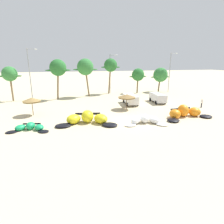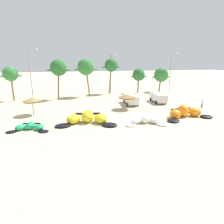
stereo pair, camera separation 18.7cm
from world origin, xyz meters
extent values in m
plane|color=beige|center=(0.00, 0.00, 0.00)|extent=(260.00, 260.00, 0.00)
ellipsoid|color=black|center=(-15.31, -0.50, 0.09)|extent=(1.48, 1.23, 0.19)
ellipsoid|color=#199E5B|center=(-14.43, 0.10, 0.34)|extent=(1.70, 1.68, 0.69)
ellipsoid|color=#199E5B|center=(-13.25, 0.16, 0.46)|extent=(1.29, 1.53, 0.93)
ellipsoid|color=#199E5B|center=(-12.17, -0.36, 0.34)|extent=(1.49, 1.65, 0.69)
ellipsoid|color=black|center=(-11.60, -1.26, 0.09)|extent=(1.69, 1.59, 0.19)
cylinder|color=black|center=(-13.15, 0.62, 0.56)|extent=(2.21, 0.64, 0.20)
cube|color=black|center=(-13.27, 0.02, 0.46)|extent=(0.89, 0.63, 0.04)
ellipsoid|color=black|center=(-9.29, 0.11, 0.17)|extent=(2.35, 1.98, 0.34)
ellipsoid|color=yellow|center=(-7.88, 1.08, 0.63)|extent=(2.70, 2.69, 1.26)
ellipsoid|color=yellow|center=(-5.97, 1.17, 0.85)|extent=(2.07, 2.42, 1.70)
ellipsoid|color=yellow|center=(-4.24, 0.34, 0.63)|extent=(2.39, 2.62, 1.26)
ellipsoid|color=black|center=(-3.33, -1.10, 0.17)|extent=(2.69, 2.55, 0.34)
cylinder|color=black|center=(-5.82, 1.90, 1.01)|extent=(3.55, 1.03, 0.32)
cube|color=black|center=(-6.01, 0.96, 0.85)|extent=(1.42, 1.01, 0.04)
ellipsoid|color=white|center=(-0.63, -1.76, 0.12)|extent=(1.77, 1.42, 0.23)
ellipsoid|color=white|center=(0.34, -1.07, 0.43)|extent=(1.97, 1.96, 0.86)
ellipsoid|color=white|center=(1.67, -0.99, 0.58)|extent=(1.45, 1.79, 1.17)
ellipsoid|color=white|center=(2.89, -1.55, 0.43)|extent=(1.73, 1.95, 0.86)
ellipsoid|color=white|center=(3.54, -2.55, 0.12)|extent=(1.98, 1.83, 0.23)
cylinder|color=white|center=(1.78, -0.44, 0.70)|extent=(2.48, 0.68, 0.23)
cube|color=white|center=(1.65, -1.15, 0.58)|extent=(0.99, 0.74, 0.04)
ellipsoid|color=black|center=(5.86, -1.55, 0.19)|extent=(2.34, 2.25, 0.37)
ellipsoid|color=orange|center=(6.91, -0.26, 0.69)|extent=(2.32, 2.39, 1.38)
ellipsoid|color=orange|center=(8.66, 0.35, 0.93)|extent=(1.78, 1.95, 1.86)
ellipsoid|color=orange|center=(10.49, 0.05, 0.69)|extent=(2.42, 2.44, 1.38)
ellipsoid|color=black|center=(11.74, -1.04, 0.19)|extent=(2.18, 2.05, 0.37)
cylinder|color=black|center=(8.61, 0.98, 1.09)|extent=(3.47, 0.61, 0.31)
cube|color=black|center=(8.68, 0.17, 0.93)|extent=(1.31, 0.76, 0.04)
cylinder|color=brown|center=(-13.88, 6.81, 1.15)|extent=(0.10, 0.10, 2.31)
cone|color=olive|center=(-13.88, 6.81, 2.56)|extent=(2.72, 2.72, 0.51)
cylinder|color=olive|center=(-13.88, 6.81, 2.21)|extent=(2.59, 2.59, 0.20)
cylinder|color=brown|center=(1.70, 6.81, 1.08)|extent=(0.10, 0.10, 2.16)
cone|color=olive|center=(1.70, 6.81, 2.41)|extent=(3.08, 3.08, 0.50)
cylinder|color=brown|center=(1.70, 6.81, 2.06)|extent=(2.92, 2.92, 0.20)
cube|color=silver|center=(9.66, 10.43, 1.09)|extent=(2.34, 5.09, 1.50)
cube|color=black|center=(9.78, 11.79, 1.35)|extent=(1.99, 1.39, 0.56)
cylinder|color=black|center=(8.83, 12.04, 0.34)|extent=(0.30, 0.70, 0.68)
cylinder|color=black|center=(10.75, 11.88, 0.34)|extent=(0.30, 0.70, 0.68)
cylinder|color=black|center=(8.57, 8.98, 0.34)|extent=(0.30, 0.70, 0.68)
cylinder|color=black|center=(10.50, 8.82, 0.34)|extent=(0.30, 0.70, 0.68)
cube|color=white|center=(3.69, 10.31, 1.09)|extent=(2.58, 5.27, 1.50)
cube|color=black|center=(3.83, 11.70, 1.35)|extent=(2.15, 1.47, 0.56)
cylinder|color=black|center=(2.82, 11.98, 0.34)|extent=(0.31, 0.70, 0.68)
cylinder|color=black|center=(4.88, 11.77, 0.34)|extent=(0.31, 0.70, 0.68)
cylinder|color=black|center=(2.49, 8.84, 0.34)|extent=(0.31, 0.70, 0.68)
cylinder|color=black|center=(4.56, 8.63, 0.34)|extent=(0.31, 0.70, 0.68)
cylinder|color=#383842|center=(15.34, 4.36, 0.42)|extent=(0.24, 0.24, 0.85)
cube|color=white|center=(15.34, 4.36, 1.13)|extent=(0.36, 0.22, 0.56)
sphere|color=beige|center=(15.34, 4.36, 1.52)|extent=(0.20, 0.20, 0.20)
cylinder|color=#7F6647|center=(-19.62, 19.46, 2.86)|extent=(0.38, 0.36, 5.71)
sphere|color=#337A38|center=(-19.63, 19.46, 5.71)|extent=(3.06, 3.06, 3.06)
ellipsoid|color=#337A38|center=(-20.85, 19.46, 5.25)|extent=(2.14, 0.50, 0.36)
ellipsoid|color=#337A38|center=(-18.41, 19.46, 5.25)|extent=(2.14, 0.50, 0.36)
cylinder|color=brown|center=(-10.16, 19.03, 3.44)|extent=(0.89, 0.36, 6.90)
sphere|color=#286B2D|center=(-9.90, 19.03, 6.89)|extent=(3.57, 3.57, 3.57)
ellipsoid|color=#286B2D|center=(-11.33, 19.03, 6.35)|extent=(2.50, 0.50, 0.36)
ellipsoid|color=#286B2D|center=(-8.47, 19.03, 6.35)|extent=(2.50, 0.50, 0.36)
cylinder|color=brown|center=(-3.47, 20.88, 3.47)|extent=(1.04, 0.36, 6.94)
sphere|color=#337A38|center=(-3.81, 20.88, 6.93)|extent=(3.83, 3.83, 3.83)
ellipsoid|color=#337A38|center=(-5.34, 20.88, 6.36)|extent=(2.68, 0.50, 0.36)
ellipsoid|color=#337A38|center=(-2.27, 20.88, 6.36)|extent=(2.68, 0.50, 0.36)
cylinder|color=brown|center=(2.65, 23.47, 3.63)|extent=(0.88, 0.36, 7.26)
sphere|color=#286B2D|center=(2.91, 23.47, 7.25)|extent=(3.35, 3.35, 3.35)
ellipsoid|color=#286B2D|center=(1.57, 23.47, 6.75)|extent=(2.34, 0.50, 0.36)
ellipsoid|color=#286B2D|center=(4.25, 23.47, 6.75)|extent=(2.34, 0.50, 0.36)
cylinder|color=brown|center=(10.02, 22.47, 2.40)|extent=(0.46, 0.36, 4.82)
sphere|color=#286B2D|center=(10.07, 22.47, 4.81)|extent=(3.26, 3.26, 3.26)
ellipsoid|color=#286B2D|center=(8.76, 22.47, 4.32)|extent=(2.28, 0.50, 0.36)
ellipsoid|color=#286B2D|center=(11.37, 22.47, 4.32)|extent=(2.28, 0.50, 0.36)
cylinder|color=brown|center=(16.68, 23.01, 2.31)|extent=(0.71, 0.36, 4.62)
sphere|color=#337A38|center=(16.85, 23.01, 4.61)|extent=(3.87, 3.87, 3.87)
ellipsoid|color=#337A38|center=(15.31, 23.01, 4.03)|extent=(2.71, 0.50, 0.36)
ellipsoid|color=#337A38|center=(18.40, 23.01, 4.03)|extent=(2.71, 0.50, 0.36)
cylinder|color=gray|center=(-15.82, 19.83, 5.42)|extent=(0.18, 0.18, 10.84)
cylinder|color=gray|center=(-14.97, 19.83, 10.69)|extent=(1.71, 0.10, 0.10)
ellipsoid|color=silver|center=(-14.11, 19.83, 10.69)|extent=(0.56, 0.24, 0.20)
cylinder|color=gray|center=(2.94, 24.16, 4.95)|extent=(0.18, 0.18, 9.89)
cylinder|color=gray|center=(3.76, 24.16, 9.74)|extent=(1.64, 0.10, 0.10)
ellipsoid|color=silver|center=(4.58, 24.16, 9.74)|extent=(0.56, 0.24, 0.20)
cylinder|color=gray|center=(19.15, 22.31, 5.21)|extent=(0.18, 0.18, 10.42)
cylinder|color=gray|center=(19.96, 22.31, 10.27)|extent=(1.61, 0.10, 0.10)
ellipsoid|color=silver|center=(20.77, 22.31, 10.27)|extent=(0.56, 0.24, 0.20)
camera|label=1|loc=(-8.79, -23.63, 8.32)|focal=29.75mm
camera|label=2|loc=(-8.61, -23.67, 8.32)|focal=29.75mm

